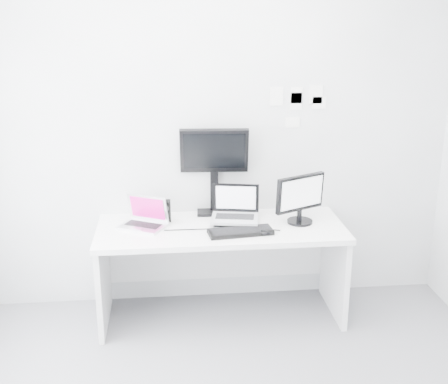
{
  "coord_description": "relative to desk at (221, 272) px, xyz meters",
  "views": [
    {
      "loc": [
        -0.37,
        -2.66,
        2.25
      ],
      "look_at": [
        0.02,
        1.23,
        1.0
      ],
      "focal_mm": 46.37,
      "sensor_mm": 36.0,
      "label": 1
    }
  ],
  "objects": [
    {
      "name": "macbook",
      "position": [
        -0.57,
        0.03,
        0.48
      ],
      "size": [
        0.39,
        0.36,
        0.24
      ],
      "primitive_type": "cube",
      "rotation": [
        0.0,
        0.0,
        -0.49
      ],
      "color": "silver",
      "rests_on": "desk"
    },
    {
      "name": "wall_note_3",
      "position": [
        0.58,
        0.34,
        1.05
      ],
      "size": [
        0.11,
        0.0,
        0.08
      ],
      "primitive_type": "cube",
      "color": "white",
      "rests_on": "back_wall"
    },
    {
      "name": "rear_monitor",
      "position": [
        -0.02,
        0.3,
        0.71
      ],
      "size": [
        0.52,
        0.22,
        0.69
      ],
      "primitive_type": "cube",
      "rotation": [
        0.0,
        0.0,
        -0.06
      ],
      "color": "black",
      "rests_on": "desk"
    },
    {
      "name": "wall_note_2",
      "position": [
        0.75,
        0.34,
        1.26
      ],
      "size": [
        0.1,
        0.0,
        0.14
      ],
      "primitive_type": "cube",
      "color": "white",
      "rests_on": "back_wall"
    },
    {
      "name": "wall_note_0",
      "position": [
        0.45,
        0.34,
        1.26
      ],
      "size": [
        0.1,
        0.0,
        0.14
      ],
      "primitive_type": "cube",
      "color": "white",
      "rests_on": "back_wall"
    },
    {
      "name": "wall_note_5",
      "position": [
        0.78,
        0.34,
        1.2
      ],
      "size": [
        0.11,
        0.0,
        0.09
      ],
      "primitive_type": "cube",
      "color": "white",
      "rests_on": "back_wall"
    },
    {
      "name": "keyboard",
      "position": [
        0.12,
        -0.15,
        0.38
      ],
      "size": [
        0.47,
        0.21,
        0.03
      ],
      "primitive_type": "cube",
      "rotation": [
        0.0,
        0.0,
        0.12
      ],
      "color": "black",
      "rests_on": "desk"
    },
    {
      "name": "samsung_monitor",
      "position": [
        0.59,
        0.02,
        0.55
      ],
      "size": [
        0.45,
        0.35,
        0.38
      ],
      "primitive_type": "cube",
      "rotation": [
        0.0,
        0.0,
        0.46
      ],
      "color": "black",
      "rests_on": "desk"
    },
    {
      "name": "wall_note_1",
      "position": [
        0.6,
        0.34,
        1.22
      ],
      "size": [
        0.09,
        0.0,
        0.13
      ],
      "primitive_type": "cube",
      "color": "white",
      "rests_on": "back_wall"
    },
    {
      "name": "mouse",
      "position": [
        0.29,
        -0.19,
        0.38
      ],
      "size": [
        0.11,
        0.08,
        0.03
      ],
      "primitive_type": "ellipsoid",
      "rotation": [
        0.0,
        0.0,
        -0.1
      ],
      "color": "black",
      "rests_on": "desk"
    },
    {
      "name": "back_wall",
      "position": [
        0.0,
        0.35,
        0.99
      ],
      "size": [
        3.6,
        0.0,
        3.6
      ],
      "primitive_type": "plane",
      "rotation": [
        1.57,
        0.0,
        0.0
      ],
      "color": "silver",
      "rests_on": "ground"
    },
    {
      "name": "dell_laptop",
      "position": [
        0.11,
        0.05,
        0.51
      ],
      "size": [
        0.39,
        0.33,
        0.29
      ],
      "primitive_type": "cube",
      "rotation": [
        0.0,
        0.0,
        -0.19
      ],
      "color": "#B5B8BD",
      "rests_on": "desk"
    },
    {
      "name": "speaker",
      "position": [
        -0.4,
        0.16,
        0.44
      ],
      "size": [
        0.09,
        0.09,
        0.16
      ],
      "primitive_type": "cube",
      "rotation": [
        0.0,
        0.0,
        -0.22
      ],
      "color": "black",
      "rests_on": "desk"
    },
    {
      "name": "wall_note_4",
      "position": [
        0.6,
        0.34,
        1.26
      ],
      "size": [
        0.09,
        0.0,
        0.12
      ],
      "primitive_type": "cube",
      "color": "white",
      "rests_on": "back_wall"
    },
    {
      "name": "desk",
      "position": [
        0.0,
        0.0,
        0.0
      ],
      "size": [
        1.8,
        0.7,
        0.73
      ],
      "primitive_type": "cube",
      "color": "white",
      "rests_on": "ground"
    }
  ]
}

